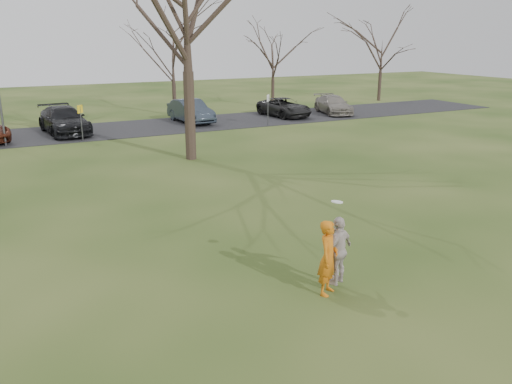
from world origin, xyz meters
TOP-DOWN VIEW (x-y plane):
  - ground at (0.00, 0.00)m, footprint 120.00×120.00m
  - parking_strip at (0.00, 25.00)m, footprint 62.00×6.50m
  - player_defender at (0.00, 0.31)m, footprint 0.78×0.74m
  - car_3 at (-2.56, 25.01)m, footprint 2.82×5.74m
  - car_5 at (5.84, 25.55)m, footprint 2.01×4.86m
  - car_6 at (13.00, 25.08)m, footprint 2.64×5.01m
  - car_7 at (17.12, 24.64)m, footprint 2.96×4.99m
  - catching_play at (0.37, 0.42)m, footprint 1.06×0.76m
  - sign_yellow at (-2.00, 22.00)m, footprint 0.35×0.35m
  - sign_white at (10.00, 22.00)m, footprint 0.35×0.35m
  - big_tree at (2.00, 15.00)m, footprint 9.00×9.00m
  - small_tree_row at (4.38, 30.06)m, footprint 55.00×5.90m

SIDE VIEW (x-z plane):
  - ground at x=0.00m, z-range 0.00..0.00m
  - parking_strip at x=0.00m, z-range 0.00..0.04m
  - car_6 at x=13.00m, z-range 0.04..1.38m
  - car_7 at x=17.12m, z-range 0.04..1.40m
  - car_5 at x=5.84m, z-range 0.04..1.60m
  - car_3 at x=-2.56m, z-range 0.04..1.65m
  - player_defender at x=0.00m, z-range 0.00..1.80m
  - catching_play at x=0.37m, z-range -0.06..2.01m
  - sign_yellow at x=-2.00m, z-range 0.41..2.49m
  - sign_white at x=10.00m, z-range 0.41..2.49m
  - small_tree_row at x=4.38m, z-range -0.36..8.14m
  - big_tree at x=2.00m, z-range 0.00..14.00m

